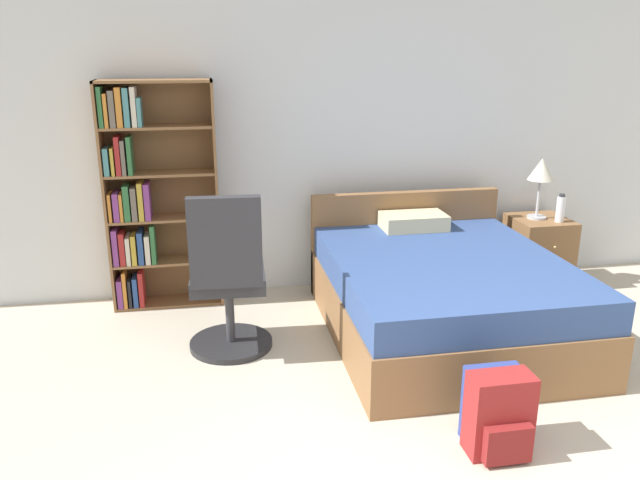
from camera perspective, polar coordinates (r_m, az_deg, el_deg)
name	(u,v)px	position (r m, az deg, el deg)	size (l,w,h in m)	color
wall_back	(347,131)	(5.12, 2.45, 9.92)	(9.00, 0.06, 2.60)	silver
bookshelf	(148,197)	(4.89, -15.49, 3.81)	(0.83, 0.26, 1.73)	brown
bed	(441,292)	(4.49, 11.00, -4.71)	(1.56, 1.91, 0.83)	brown
office_chair	(228,282)	(4.07, -8.41, -3.86)	(0.56, 0.61, 1.11)	#232326
nightstand	(538,251)	(5.61, 19.28, -0.98)	(0.45, 0.50, 0.58)	brown
table_lamp	(541,172)	(5.44, 19.57, 5.84)	(0.21, 0.21, 0.51)	#B2B2B7
water_bottle	(561,209)	(5.46, 21.14, 2.69)	(0.07, 0.07, 0.23)	silver
backpack_red	(500,417)	(3.33, 16.13, -15.28)	(0.32, 0.23, 0.43)	maroon
backpack_blue	(495,409)	(3.40, 15.68, -14.69)	(0.29, 0.23, 0.41)	navy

